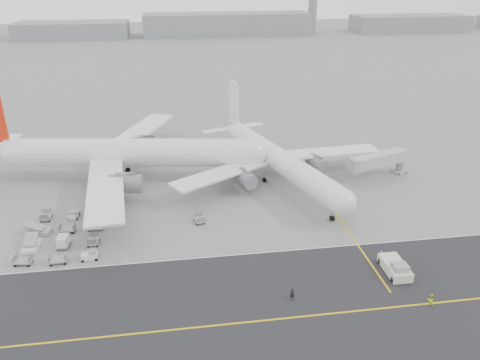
{
  "coord_description": "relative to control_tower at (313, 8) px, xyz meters",
  "views": [
    {
      "loc": [
        0.74,
        -65.26,
        42.59
      ],
      "look_at": [
        12.14,
        12.0,
        6.72
      ],
      "focal_mm": 35.0,
      "sensor_mm": 36.0,
      "label": 1
    }
  ],
  "objects": [
    {
      "name": "ground",
      "position": [
        -100.0,
        -265.0,
        -16.25
      ],
      "size": [
        700.0,
        700.0,
        0.0
      ],
      "primitive_type": "plane",
      "color": "gray",
      "rests_on": "ground"
    },
    {
      "name": "taxiway",
      "position": [
        -94.98,
        -282.98,
        -16.24
      ],
      "size": [
        220.0,
        59.0,
        0.03
      ],
      "color": "#252527",
      "rests_on": "ground"
    },
    {
      "name": "horizon_buildings",
      "position": [
        -70.0,
        -5.0,
        -16.25
      ],
      "size": [
        520.0,
        28.0,
        28.0
      ],
      "primitive_type": null,
      "color": "gray",
      "rests_on": "ground"
    },
    {
      "name": "control_tower",
      "position": [
        0.0,
        0.0,
        0.0
      ],
      "size": [
        7.0,
        7.0,
        31.25
      ],
      "color": "gray",
      "rests_on": "ground"
    },
    {
      "name": "airliner_a",
      "position": [
        -110.36,
        -234.28,
        -10.09
      ],
      "size": [
        61.85,
        60.77,
        21.42
      ],
      "rotation": [
        0.0,
        0.0,
        1.42
      ],
      "color": "silver",
      "rests_on": "ground"
    },
    {
      "name": "airliner_b",
      "position": [
        -77.81,
        -239.68,
        -11.26
      ],
      "size": [
        47.58,
        48.52,
        17.31
      ],
      "rotation": [
        0.0,
        0.0,
        0.31
      ],
      "color": "silver",
      "rests_on": "ground"
    },
    {
      "name": "pushback_tug",
      "position": [
        -67.35,
        -275.55,
        -15.28
      ],
      "size": [
        3.11,
        8.28,
        2.37
      ],
      "rotation": [
        0.0,
        0.0,
        -0.01
      ],
      "color": "beige",
      "rests_on": "ground"
    },
    {
      "name": "jet_bridge",
      "position": [
        -55.98,
        -242.08,
        -12.11
      ],
      "size": [
        15.72,
        8.06,
        5.95
      ],
      "rotation": [
        0.0,
        0.0,
        0.35
      ],
      "color": "gray",
      "rests_on": "ground"
    },
    {
      "name": "gse_cluster",
      "position": [
        -118.87,
        -257.96,
        -16.25
      ],
      "size": [
        18.94,
        22.88,
        2.07
      ],
      "primitive_type": null,
      "rotation": [
        0.0,
        0.0,
        -0.05
      ],
      "color": "#9C9CA1",
      "rests_on": "ground"
    },
    {
      "name": "stray_dolly",
      "position": [
        -95.79,
        -255.71,
        -16.25
      ],
      "size": [
        1.98,
        2.73,
        1.53
      ],
      "primitive_type": null,
      "rotation": [
        0.0,
        0.0,
        0.19
      ],
      "color": "silver",
      "rests_on": "ground"
    },
    {
      "name": "ground_crew_a",
      "position": [
        -84.36,
        -279.32,
        -15.31
      ],
      "size": [
        0.74,
        0.54,
        1.89
      ],
      "primitive_type": "imported",
      "rotation": [
        0.0,
        0.0,
        0.13
      ],
      "color": "black",
      "rests_on": "ground"
    },
    {
      "name": "ground_crew_b",
      "position": [
        -65.9,
        -283.28,
        -15.34
      ],
      "size": [
        1.08,
        0.97,
        1.82
      ],
      "primitive_type": "imported",
      "rotation": [
        0.0,
        0.0,
        2.75
      ],
      "color": "#D3E21A",
      "rests_on": "ground"
    }
  ]
}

